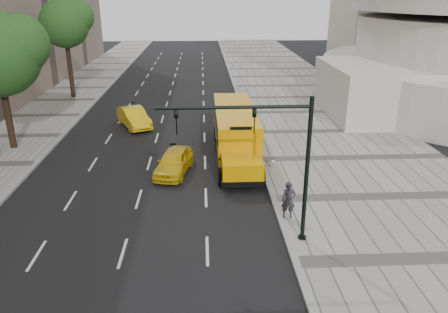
{
  "coord_description": "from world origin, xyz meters",
  "views": [
    {
      "loc": [
        2.42,
        -25.6,
        10.2
      ],
      "look_at": [
        3.5,
        -4.0,
        1.9
      ],
      "focal_mm": 35.0,
      "sensor_mm": 36.0,
      "label": 1
    }
  ],
  "objects_px": {
    "traffic_signal": "(273,153)",
    "school_bus": "(235,128)",
    "pedestrian": "(288,200)",
    "taxi_near": "(174,162)",
    "taxi_far": "(134,117)",
    "tree_c": "(65,23)"
  },
  "relations": [
    {
      "from": "school_bus",
      "to": "pedestrian",
      "type": "xyz_separation_m",
      "value": [
        1.82,
        -9.06,
        -0.72
      ]
    },
    {
      "from": "school_bus",
      "to": "taxi_far",
      "type": "distance_m",
      "value": 9.99
    },
    {
      "from": "taxi_near",
      "to": "taxi_far",
      "type": "height_order",
      "value": "taxi_far"
    },
    {
      "from": "taxi_far",
      "to": "pedestrian",
      "type": "height_order",
      "value": "pedestrian"
    },
    {
      "from": "school_bus",
      "to": "taxi_near",
      "type": "relative_size",
      "value": 2.77
    },
    {
      "from": "tree_c",
      "to": "pedestrian",
      "type": "height_order",
      "value": "tree_c"
    },
    {
      "from": "taxi_near",
      "to": "pedestrian",
      "type": "xyz_separation_m",
      "value": [
        5.66,
        -5.96,
        0.33
      ]
    },
    {
      "from": "traffic_signal",
      "to": "school_bus",
      "type": "bearing_deg",
      "value": 93.62
    },
    {
      "from": "taxi_near",
      "to": "taxi_far",
      "type": "relative_size",
      "value": 0.91
    },
    {
      "from": "taxi_near",
      "to": "traffic_signal",
      "type": "xyz_separation_m",
      "value": [
        4.53,
        -7.83,
        3.38
      ]
    },
    {
      "from": "tree_c",
      "to": "taxi_near",
      "type": "xyz_separation_m",
      "value": [
        11.07,
        -19.66,
        -6.52
      ]
    },
    {
      "from": "taxi_far",
      "to": "traffic_signal",
      "type": "bearing_deg",
      "value": -89.65
    },
    {
      "from": "taxi_far",
      "to": "school_bus",
      "type": "bearing_deg",
      "value": -65.65
    },
    {
      "from": "taxi_far",
      "to": "pedestrian",
      "type": "xyz_separation_m",
      "value": [
        9.36,
        -15.54,
        0.28
      ]
    },
    {
      "from": "pedestrian",
      "to": "taxi_far",
      "type": "bearing_deg",
      "value": 126.43
    },
    {
      "from": "school_bus",
      "to": "taxi_far",
      "type": "xyz_separation_m",
      "value": [
        -7.54,
        6.48,
        -1.0
      ]
    },
    {
      "from": "pedestrian",
      "to": "traffic_signal",
      "type": "height_order",
      "value": "traffic_signal"
    },
    {
      "from": "taxi_near",
      "to": "traffic_signal",
      "type": "bearing_deg",
      "value": -48.31
    },
    {
      "from": "taxi_near",
      "to": "pedestrian",
      "type": "height_order",
      "value": "pedestrian"
    },
    {
      "from": "school_bus",
      "to": "taxi_far",
      "type": "bearing_deg",
      "value": 139.29
    },
    {
      "from": "tree_c",
      "to": "taxi_far",
      "type": "height_order",
      "value": "tree_c"
    },
    {
      "from": "taxi_far",
      "to": "traffic_signal",
      "type": "distance_m",
      "value": 19.55
    }
  ]
}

